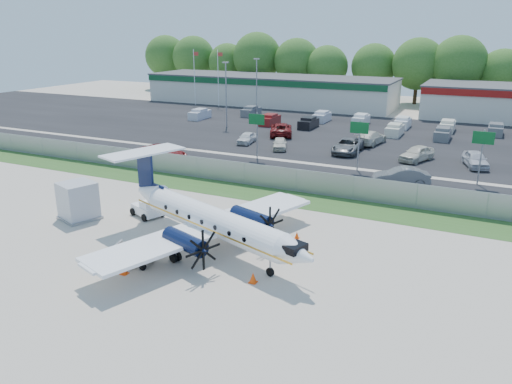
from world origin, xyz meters
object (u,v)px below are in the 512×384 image
at_px(service_container, 78,202).
at_px(pushback_tug, 148,209).
at_px(baggage_cart_far, 134,256).
at_px(aircraft, 210,220).

bearing_deg(service_container, pushback_tug, 30.89).
distance_m(baggage_cart_far, service_container, 9.57).
distance_m(pushback_tug, service_container, 5.03).
bearing_deg(aircraft, baggage_cart_far, -127.87).
xyz_separation_m(pushback_tug, baggage_cart_far, (4.24, -6.87, -0.05)).
xyz_separation_m(pushback_tug, service_container, (-4.28, -2.56, 0.67)).
bearing_deg(baggage_cart_far, service_container, 153.14).
bearing_deg(pushback_tug, aircraft, -22.76).
relative_size(aircraft, baggage_cart_far, 6.61).
bearing_deg(service_container, baggage_cart_far, -26.86).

